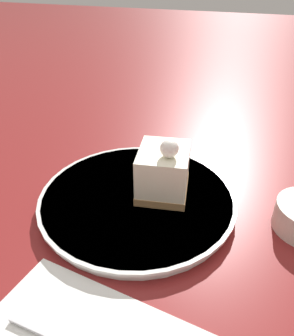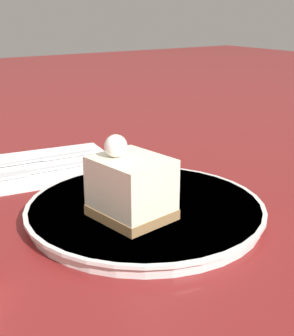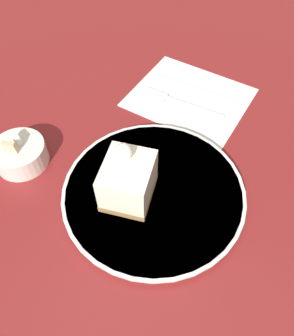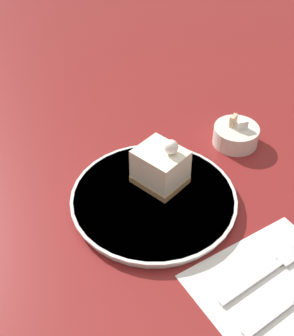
{
  "view_description": "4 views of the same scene",
  "coord_description": "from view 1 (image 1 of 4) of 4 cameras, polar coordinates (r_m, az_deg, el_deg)",
  "views": [
    {
      "loc": [
        0.38,
        0.11,
        0.31
      ],
      "look_at": [
        0.03,
        -0.01,
        0.07
      ],
      "focal_mm": 35.0,
      "sensor_mm": 36.0,
      "label": 1
    },
    {
      "loc": [
        -0.4,
        0.26,
        0.24
      ],
      "look_at": [
        0.04,
        -0.03,
        0.06
      ],
      "focal_mm": 50.0,
      "sensor_mm": 36.0,
      "label": 2
    },
    {
      "loc": [
        -0.23,
        -0.12,
        0.44
      ],
      "look_at": [
        0.03,
        -0.01,
        0.07
      ],
      "focal_mm": 35.0,
      "sensor_mm": 36.0,
      "label": 3
    },
    {
      "loc": [
        0.45,
        -0.39,
        0.58
      ],
      "look_at": [
        0.01,
        -0.02,
        0.07
      ],
      "focal_mm": 50.0,
      "sensor_mm": 36.0,
      "label": 4
    }
  ],
  "objects": [
    {
      "name": "cake_slice",
      "position": [
        0.46,
        2.88,
        -0.53
      ],
      "size": [
        0.09,
        0.08,
        0.09
      ],
      "rotation": [
        0.0,
        0.0,
        0.15
      ],
      "color": "#9E7547",
      "rests_on": "plate"
    },
    {
      "name": "ground_plane",
      "position": [
        0.5,
        2.05,
        -4.84
      ],
      "size": [
        4.0,
        4.0,
        0.0
      ],
      "primitive_type": "plane",
      "color": "maroon"
    },
    {
      "name": "plate",
      "position": [
        0.48,
        -1.69,
        -5.41
      ],
      "size": [
        0.28,
        0.28,
        0.02
      ],
      "color": "silver",
      "rests_on": "ground_plane"
    }
  ]
}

